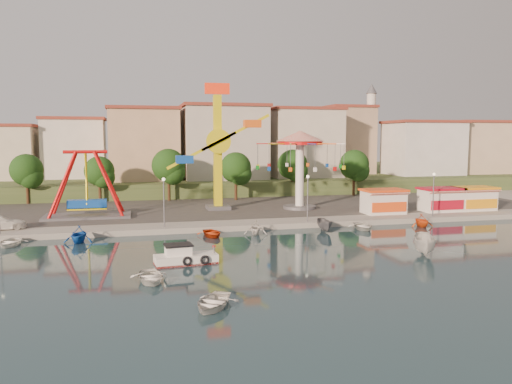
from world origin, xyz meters
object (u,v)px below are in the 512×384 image
object	(u,v)px
pirate_ship_ride	(87,186)
van	(0,223)
cabin_motorboat	(184,258)
rowboat_a	(150,277)
wave_swinger	(300,152)
kamikaze_tower	(221,151)
skiff	(425,245)

from	to	relation	value
pirate_ship_ride	van	distance (m)	10.81
cabin_motorboat	rowboat_a	size ratio (longest dim) A/B	1.41
pirate_ship_ride	van	xyz separation A→B (m)	(-8.00, -6.58, -3.07)
wave_swinger	kamikaze_tower	bearing A→B (deg)	170.46
pirate_ship_ride	van	world-z (taller)	pirate_ship_ride
wave_swinger	rowboat_a	xyz separation A→B (m)	(-20.44, -28.29, -7.82)
van	skiff	bearing A→B (deg)	-127.35
wave_swinger	skiff	distance (m)	26.77
rowboat_a	skiff	size ratio (longest dim) A/B	0.77
pirate_ship_ride	rowboat_a	xyz separation A→B (m)	(6.53, -27.36, -4.02)
kamikaze_tower	cabin_motorboat	world-z (taller)	kamikaze_tower
wave_swinger	skiff	bearing A→B (deg)	-83.97
rowboat_a	skiff	world-z (taller)	skiff
rowboat_a	van	world-z (taller)	van
cabin_motorboat	skiff	size ratio (longest dim) A/B	1.09
pirate_ship_ride	wave_swinger	xyz separation A→B (m)	(26.97, 0.93, 3.80)
skiff	rowboat_a	bearing A→B (deg)	-145.98
pirate_ship_ride	wave_swinger	size ratio (longest dim) A/B	0.86
pirate_ship_ride	wave_swinger	world-z (taller)	wave_swinger
cabin_motorboat	van	distance (m)	23.74
rowboat_a	van	distance (m)	25.38
wave_swinger	cabin_motorboat	xyz separation A→B (m)	(-17.64, -23.72, -7.73)
skiff	pirate_ship_ride	bearing A→B (deg)	167.66
cabin_motorboat	rowboat_a	xyz separation A→B (m)	(-2.80, -4.57, -0.09)
rowboat_a	wave_swinger	bearing A→B (deg)	48.57
pirate_ship_ride	skiff	bearing A→B (deg)	-39.75
skiff	van	size ratio (longest dim) A/B	0.95
wave_swinger	skiff	xyz separation A→B (m)	(2.71, -25.61, -7.29)
pirate_ship_ride	wave_swinger	distance (m)	27.25
cabin_motorboat	van	size ratio (longest dim) A/B	1.03
pirate_ship_ride	van	bearing A→B (deg)	-140.55
pirate_ship_ride	cabin_motorboat	distance (m)	24.94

